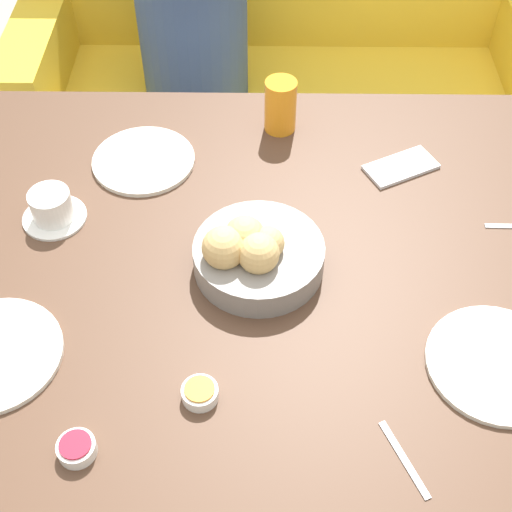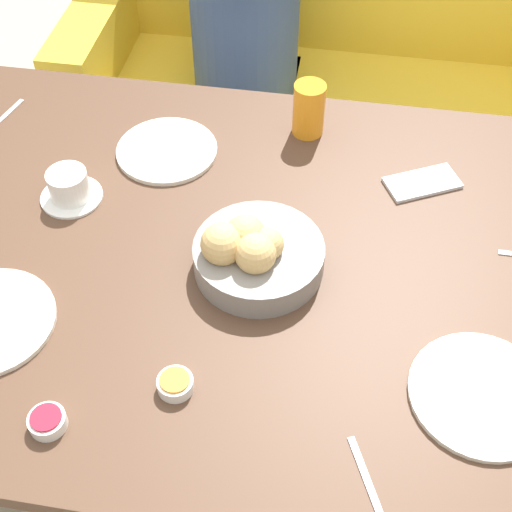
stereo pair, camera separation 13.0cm
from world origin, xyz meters
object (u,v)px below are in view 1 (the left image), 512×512
(seated_person, at_px, (195,62))
(plate_near_right, at_px, (497,364))
(bread_basket, at_px, (253,253))
(spoon_coffee, at_px, (404,459))
(couch, at_px, (283,94))
(plate_far_center, at_px, (144,160))
(jam_bowl_berry, at_px, (77,448))
(jam_bowl_honey, at_px, (200,393))
(juice_glass, at_px, (280,106))
(cell_phone, at_px, (401,167))
(coffee_cup, at_px, (52,208))

(seated_person, bearing_deg, plate_near_right, -63.28)
(bread_basket, distance_m, spoon_coffee, 0.44)
(couch, distance_m, plate_near_right, 1.43)
(plate_far_center, distance_m, jam_bowl_berry, 0.66)
(bread_basket, height_order, plate_near_right, bread_basket)
(seated_person, bearing_deg, couch, 29.67)
(jam_bowl_honey, bearing_deg, juice_glass, 78.96)
(jam_bowl_honey, bearing_deg, plate_far_center, 105.51)
(couch, relative_size, plate_near_right, 6.98)
(jam_bowl_berry, bearing_deg, cell_phone, 48.90)
(spoon_coffee, bearing_deg, plate_near_right, 44.21)
(cell_phone, bearing_deg, juice_glass, 152.35)
(plate_near_right, bearing_deg, coffee_cup, 157.52)
(spoon_coffee, bearing_deg, jam_bowl_honey, 161.83)
(jam_bowl_honey, bearing_deg, seated_person, 94.88)
(couch, xyz_separation_m, jam_bowl_berry, (-0.34, -1.49, 0.43))
(couch, height_order, spoon_coffee, couch)
(spoon_coffee, relative_size, cell_phone, 0.76)
(plate_near_right, distance_m, juice_glass, 0.71)
(coffee_cup, bearing_deg, seated_person, 76.31)
(bread_basket, height_order, jam_bowl_honey, bread_basket)
(jam_bowl_berry, xyz_separation_m, jam_bowl_honey, (0.18, 0.10, 0.00))
(seated_person, xyz_separation_m, coffee_cup, (-0.21, -0.85, 0.23))
(couch, bearing_deg, bread_basket, -94.22)
(seated_person, distance_m, juice_glass, 0.66)
(couch, relative_size, coffee_cup, 13.05)
(jam_bowl_berry, distance_m, jam_bowl_honey, 0.20)
(plate_near_right, xyz_separation_m, coffee_cup, (-0.80, 0.33, 0.02))
(bread_basket, height_order, coffee_cup, bread_basket)
(plate_near_right, height_order, spoon_coffee, plate_near_right)
(jam_bowl_honey, distance_m, cell_phone, 0.67)
(couch, relative_size, spoon_coffee, 12.86)
(seated_person, height_order, coffee_cup, seated_person)
(plate_near_right, bearing_deg, juice_glass, 119.61)
(bread_basket, bearing_deg, plate_far_center, 128.71)
(seated_person, xyz_separation_m, jam_bowl_berry, (-0.07, -1.34, 0.21))
(coffee_cup, xyz_separation_m, cell_phone, (0.70, 0.16, -0.03))
(couch, distance_m, juice_glass, 0.86)
(cell_phone, bearing_deg, jam_bowl_berry, -131.10)
(plate_far_center, bearing_deg, couch, 68.96)
(coffee_cup, xyz_separation_m, jam_bowl_berry, (0.13, -0.49, -0.02))
(jam_bowl_berry, bearing_deg, coffee_cup, 105.14)
(seated_person, height_order, spoon_coffee, seated_person)
(bread_basket, distance_m, jam_bowl_berry, 0.45)
(coffee_cup, bearing_deg, plate_far_center, 47.40)
(plate_near_right, xyz_separation_m, juice_glass, (-0.35, 0.62, 0.06))
(jam_bowl_berry, bearing_deg, spoon_coffee, -0.68)
(coffee_cup, bearing_deg, plate_near_right, -22.48)
(seated_person, xyz_separation_m, juice_glass, (0.24, -0.56, 0.26))
(seated_person, height_order, jam_bowl_honey, seated_person)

